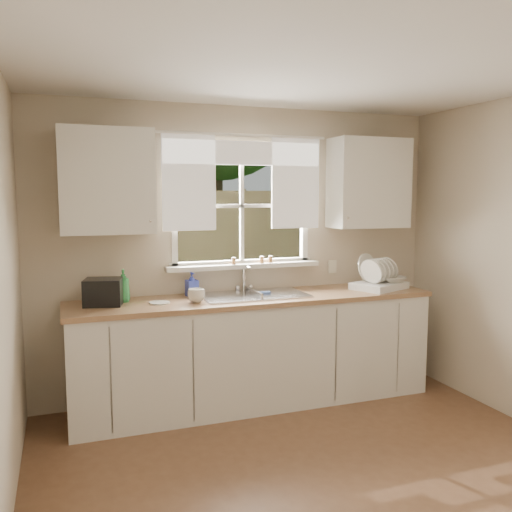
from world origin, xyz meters
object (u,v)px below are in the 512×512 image
object	(u,v)px
dish_rack	(378,280)
black_appliance	(104,292)
cup	(196,296)
soap_bottle_a	(123,286)

from	to	relation	value
dish_rack	black_appliance	xyz separation A→B (m)	(-2.37, 0.10, 0.03)
dish_rack	cup	world-z (taller)	dish_rack
dish_rack	black_appliance	world-z (taller)	dish_rack
soap_bottle_a	cup	xyz separation A→B (m)	(0.53, -0.21, -0.08)
dish_rack	soap_bottle_a	distance (m)	2.22
cup	black_appliance	distance (m)	0.71
cup	black_appliance	world-z (taller)	black_appliance
dish_rack	cup	distance (m)	1.68
soap_bottle_a	black_appliance	world-z (taller)	soap_bottle_a
dish_rack	soap_bottle_a	size ratio (longest dim) A/B	2.10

